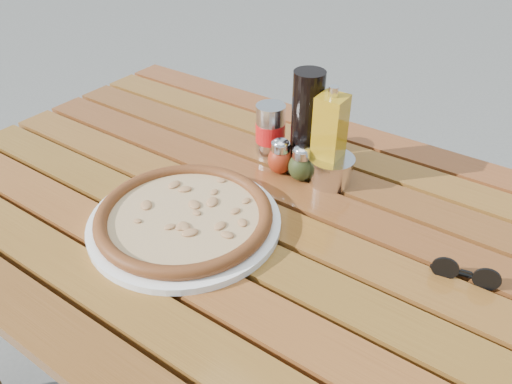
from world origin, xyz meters
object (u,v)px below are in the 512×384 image
Objects in this scene: parmesan_tin at (331,169)px; sunglasses at (465,274)px; pepper_shaker at (280,157)px; dark_bottle at (307,122)px; table at (250,239)px; soda_can at (270,130)px; olive_oil_cruet at (329,139)px; oregano_shaker at (301,163)px; plate at (185,222)px; pizza at (184,215)px.

parmesan_tin reaches higher than sunglasses.
pepper_shaker is 0.09m from dark_bottle.
soda_can is at bearing 113.56° from table.
olive_oil_cruet is (0.09, 0.03, 0.06)m from pepper_shaker.
pepper_shaker is 0.05m from oregano_shaker.
soda_can reaches higher than plate.
table is 12.72× the size of sunglasses.
pepper_shaker is 0.12m from olive_oil_cruet.
olive_oil_cruet reaches higher than table.
plate reaches higher than table.
pepper_shaker is 0.68× the size of soda_can.
parmesan_tin is (0.08, 0.18, 0.11)m from table.
pizza reaches higher than plate.
plate is 0.34m from olive_oil_cruet.
plate is at bearing -173.48° from sunglasses.
pepper_shaker is (0.05, 0.26, 0.03)m from plate.
pepper_shaker is 0.44m from sunglasses.
pepper_shaker reaches higher than parmesan_tin.
olive_oil_cruet reaches higher than oregano_shaker.
olive_oil_cruet is (0.07, 0.18, 0.17)m from table.
table is at bearing 174.76° from sunglasses.
dark_bottle is at bearing -2.40° from soda_can.
olive_oil_cruet is at bearing 19.55° from pepper_shaker.
oregano_shaker is 0.13m from soda_can.
pepper_shaker is at bearing -41.07° from soda_can.
sunglasses is (0.32, -0.13, -0.01)m from parmesan_tin.
plate is 0.32m from soda_can.
pepper_shaker is (0.05, 0.26, 0.02)m from pizza.
oregano_shaker is 0.09m from dark_bottle.
table is 17.07× the size of oregano_shaker.
oregano_shaker is (0.10, 0.26, 0.03)m from plate.
oregano_shaker is 0.68× the size of soda_can.
olive_oil_cruet is at bearing 69.33° from table.
plate is at bearing -110.49° from oregano_shaker.
table is 12.11× the size of parmesan_tin.
plate is 0.26m from pepper_shaker.
oregano_shaker is 0.06m from parmesan_tin.
table is at bearing -114.73° from parmesan_tin.
pepper_shaker is (-0.03, 0.15, 0.11)m from table.
oregano_shaker reaches higher than table.
parmesan_tin is (0.11, 0.03, -0.01)m from pepper_shaker.
pizza is at bearing -115.74° from olive_oil_cruet.
soda_can is at bearing 172.52° from olive_oil_cruet.
olive_oil_cruet reaches higher than pizza.
plate is 1.64× the size of dark_bottle.
sunglasses is (0.39, -0.15, -0.09)m from dark_bottle.
pepper_shaker and oregano_shaker have the same top height.
parmesan_tin is at bearing 25.49° from oregano_shaker.
olive_oil_cruet is (0.04, 0.03, 0.06)m from oregano_shaker.
table is 0.22m from parmesan_tin.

